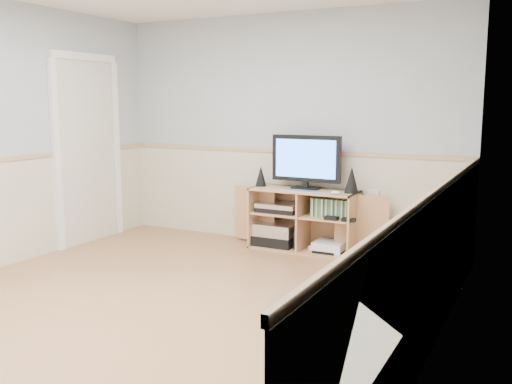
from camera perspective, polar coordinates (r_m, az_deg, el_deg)
room at (r=4.45m, az=-9.14°, el=4.50°), size 4.04×4.54×2.54m
media_cabinet at (r=6.07m, az=4.97°, el=-2.67°), size 1.76×0.42×0.65m
monitor at (r=5.97m, az=5.03°, el=3.20°), size 0.76×0.18×0.56m
speaker_left at (r=6.18m, az=0.49°, el=1.62°), size 0.12×0.12×0.22m
speaker_right at (r=5.80m, az=9.54°, el=1.21°), size 0.14×0.14×0.27m
keyboard at (r=5.83m, az=4.51°, el=0.10°), size 0.31×0.13×0.01m
mouse at (r=5.70m, az=7.98°, el=-0.05°), size 0.11×0.09×0.04m
av_components at (r=6.17m, az=2.14°, el=-3.53°), size 0.52×0.33×0.47m
game_consoles at (r=5.97m, az=7.29°, el=-5.48°), size 0.45×0.30×0.11m
game_cases at (r=5.87m, az=7.45°, el=-1.59°), size 0.39×0.13×0.19m
wall_outlet at (r=5.97m, az=11.63°, el=-0.40°), size 0.12×0.03×0.12m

